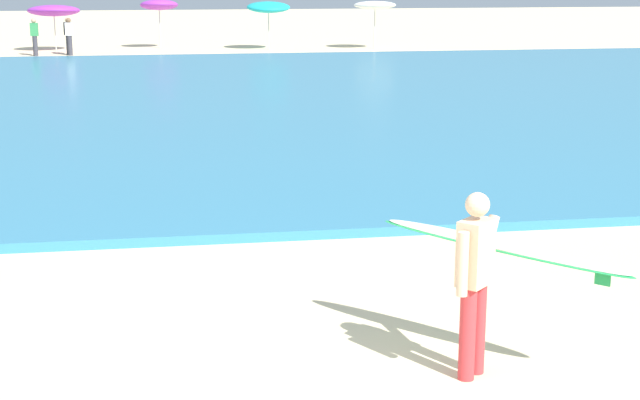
{
  "coord_description": "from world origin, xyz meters",
  "views": [
    {
      "loc": [
        -0.77,
        -7.38,
        3.65
      ],
      "look_at": [
        0.9,
        2.95,
        1.1
      ],
      "focal_mm": 53.73,
      "sensor_mm": 36.0,
      "label": 1
    }
  ],
  "objects_px": {
    "surfer_with_board": "(486,263)",
    "beach_umbrella_2": "(159,5)",
    "beachgoer_near_row_right": "(35,36)",
    "beach_umbrella_3": "(268,7)",
    "beach_umbrella_4": "(375,5)",
    "beachgoer_near_row_mid": "(68,35)",
    "beachgoer_near_row_left": "(69,35)",
    "beach_umbrella_1": "(54,11)"
  },
  "relations": [
    {
      "from": "beach_umbrella_4",
      "to": "beachgoer_near_row_mid",
      "type": "distance_m",
      "value": 13.76
    },
    {
      "from": "surfer_with_board",
      "to": "beach_umbrella_1",
      "type": "distance_m",
      "value": 37.56
    },
    {
      "from": "beachgoer_near_row_left",
      "to": "beachgoer_near_row_mid",
      "type": "relative_size",
      "value": 1.0
    },
    {
      "from": "beach_umbrella_3",
      "to": "beach_umbrella_1",
      "type": "bearing_deg",
      "value": 176.42
    },
    {
      "from": "surfer_with_board",
      "to": "beach_umbrella_4",
      "type": "height_order",
      "value": "beach_umbrella_4"
    },
    {
      "from": "surfer_with_board",
      "to": "beachgoer_near_row_mid",
      "type": "xyz_separation_m",
      "value": [
        -6.89,
        34.75,
        -0.18
      ]
    },
    {
      "from": "surfer_with_board",
      "to": "beach_umbrella_2",
      "type": "height_order",
      "value": "beach_umbrella_2"
    },
    {
      "from": "surfer_with_board",
      "to": "beach_umbrella_3",
      "type": "distance_m",
      "value": 36.23
    },
    {
      "from": "beach_umbrella_1",
      "to": "beach_umbrella_2",
      "type": "bearing_deg",
      "value": 9.96
    },
    {
      "from": "beach_umbrella_4",
      "to": "beachgoer_near_row_mid",
      "type": "height_order",
      "value": "beach_umbrella_4"
    },
    {
      "from": "beach_umbrella_2",
      "to": "beachgoer_near_row_left",
      "type": "xyz_separation_m",
      "value": [
        -3.81,
        -3.22,
        -1.13
      ]
    },
    {
      "from": "beach_umbrella_1",
      "to": "beach_umbrella_4",
      "type": "distance_m",
      "value": 14.46
    },
    {
      "from": "beach_umbrella_2",
      "to": "beachgoer_near_row_mid",
      "type": "relative_size",
      "value": 1.45
    },
    {
      "from": "beach_umbrella_2",
      "to": "beachgoer_near_row_right",
      "type": "bearing_deg",
      "value": -147.96
    },
    {
      "from": "beachgoer_near_row_mid",
      "to": "beachgoer_near_row_left",
      "type": "bearing_deg",
      "value": -76.49
    },
    {
      "from": "beach_umbrella_2",
      "to": "beachgoer_near_row_mid",
      "type": "xyz_separation_m",
      "value": [
        -3.9,
        -2.84,
        -1.13
      ]
    },
    {
      "from": "beach_umbrella_2",
      "to": "beachgoer_near_row_left",
      "type": "relative_size",
      "value": 1.45
    },
    {
      "from": "beach_umbrella_3",
      "to": "beachgoer_near_row_mid",
      "type": "relative_size",
      "value": 1.4
    },
    {
      "from": "beach_umbrella_4",
      "to": "beach_umbrella_3",
      "type": "bearing_deg",
      "value": 175.17
    },
    {
      "from": "beach_umbrella_4",
      "to": "beachgoer_near_row_right",
      "type": "bearing_deg",
      "value": -174.48
    },
    {
      "from": "surfer_with_board",
      "to": "beachgoer_near_row_right",
      "type": "height_order",
      "value": "surfer_with_board"
    },
    {
      "from": "beach_umbrella_4",
      "to": "beachgoer_near_row_right",
      "type": "height_order",
      "value": "beach_umbrella_4"
    },
    {
      "from": "beach_umbrella_2",
      "to": "beachgoer_near_row_right",
      "type": "height_order",
      "value": "beach_umbrella_2"
    },
    {
      "from": "surfer_with_board",
      "to": "beachgoer_near_row_left",
      "type": "xyz_separation_m",
      "value": [
        -6.79,
        34.37,
        -0.18
      ]
    },
    {
      "from": "beach_umbrella_2",
      "to": "beach_umbrella_3",
      "type": "xyz_separation_m",
      "value": [
        4.92,
        -1.41,
        -0.07
      ]
    },
    {
      "from": "beach_umbrella_4",
      "to": "beachgoer_near_row_right",
      "type": "distance_m",
      "value": 15.13
    },
    {
      "from": "beach_umbrella_1",
      "to": "beachgoer_near_row_mid",
      "type": "bearing_deg",
      "value": -69.75
    },
    {
      "from": "beach_umbrella_1",
      "to": "beach_umbrella_4",
      "type": "height_order",
      "value": "beach_umbrella_4"
    },
    {
      "from": "beach_umbrella_1",
      "to": "beach_umbrella_3",
      "type": "xyz_separation_m",
      "value": [
        9.56,
        -0.6,
        0.12
      ]
    },
    {
      "from": "beach_umbrella_1",
      "to": "beach_umbrella_2",
      "type": "height_order",
      "value": "beach_umbrella_2"
    },
    {
      "from": "surfer_with_board",
      "to": "beach_umbrella_3",
      "type": "xyz_separation_m",
      "value": [
        1.93,
        36.17,
        0.87
      ]
    },
    {
      "from": "beach_umbrella_3",
      "to": "beachgoer_near_row_left",
      "type": "distance_m",
      "value": 8.97
    },
    {
      "from": "surfer_with_board",
      "to": "beachgoer_near_row_right",
      "type": "relative_size",
      "value": 1.3
    },
    {
      "from": "beach_umbrella_1",
      "to": "beachgoer_near_row_left",
      "type": "relative_size",
      "value": 1.47
    },
    {
      "from": "beach_umbrella_1",
      "to": "beachgoer_near_row_left",
      "type": "bearing_deg",
      "value": -70.78
    },
    {
      "from": "beachgoer_near_row_right",
      "to": "beachgoer_near_row_mid",
      "type": "bearing_deg",
      "value": 18.04
    },
    {
      "from": "beach_umbrella_3",
      "to": "beach_umbrella_4",
      "type": "distance_m",
      "value": 4.88
    },
    {
      "from": "beachgoer_near_row_right",
      "to": "beach_umbrella_4",
      "type": "bearing_deg",
      "value": 5.52
    },
    {
      "from": "beach_umbrella_3",
      "to": "beachgoer_near_row_right",
      "type": "bearing_deg",
      "value": -169.61
    },
    {
      "from": "surfer_with_board",
      "to": "beachgoer_near_row_right",
      "type": "xyz_separation_m",
      "value": [
        -8.22,
        34.31,
        -0.18
      ]
    },
    {
      "from": "beach_umbrella_1",
      "to": "beach_umbrella_4",
      "type": "xyz_separation_m",
      "value": [
        14.43,
        -1.01,
        0.19
      ]
    },
    {
      "from": "beach_umbrella_4",
      "to": "beach_umbrella_1",
      "type": "bearing_deg",
      "value": 176.0
    }
  ]
}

